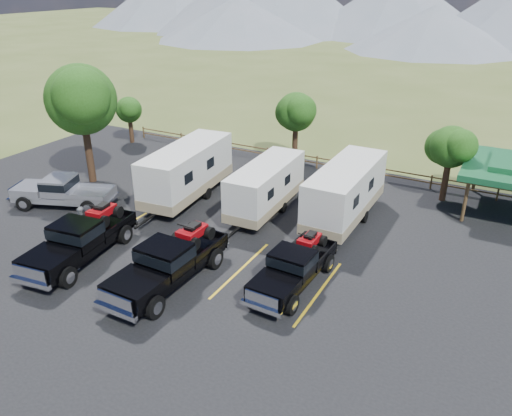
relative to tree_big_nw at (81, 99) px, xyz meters
The scene contains 18 objects.
ground 16.44m from the tree_big_nw, 35.73° to the right, with size 320.00×320.00×0.00m, color #455423.
asphalt_lot 14.99m from the tree_big_nw, 25.65° to the right, with size 44.00×34.00×0.04m, color black.
stall_lines 14.61m from the tree_big_nw, 21.83° to the right, with size 12.12×5.50×0.01m.
tree_big_nw is the anchor object (origin of this frame).
tree_ne_a 23.05m from the tree_big_nw, 20.37° to the left, with size 3.11×2.92×4.76m.
tree_north 14.61m from the tree_big_nw, 43.53° to the left, with size 3.46×3.24×5.25m.
tree_nw_small 9.15m from the tree_big_nw, 113.52° to the left, with size 2.59×2.43×3.85m.
rail_fence 18.06m from the tree_big_nw, 33.08° to the left, with size 36.12×0.12×1.00m.
mountain_range 97.10m from the tree_big_nw, 87.10° to the left, with size 209.00×71.00×20.00m.
rig_left 11.46m from the tree_big_nw, 47.41° to the right, with size 3.03×7.00×2.26m.
rig_center 15.07m from the tree_big_nw, 31.35° to the right, with size 2.52×6.89×2.29m.
rig_right 18.54m from the tree_big_nw, 15.94° to the right, with size 2.26×5.97×1.97m.
trailer_left 8.39m from the tree_big_nw, ahead, with size 3.20×9.59×3.32m.
trailer_center 13.29m from the tree_big_nw, ahead, with size 2.43×8.36×2.90m.
trailer_right 17.65m from the tree_big_nw, ahead, with size 2.51×9.33×3.25m.
pickup_silver 6.19m from the tree_big_nw, 67.67° to the right, with size 6.53×4.04×1.87m.
person_a 12.45m from the tree_big_nw, 49.01° to the right, with size 0.57×0.38×1.57m, color white.
person_b 9.77m from the tree_big_nw, 47.48° to the right, with size 0.91×0.71×1.87m, color slate.
Camera 1 is at (12.27, -13.49, 12.75)m, focal length 35.00 mm.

